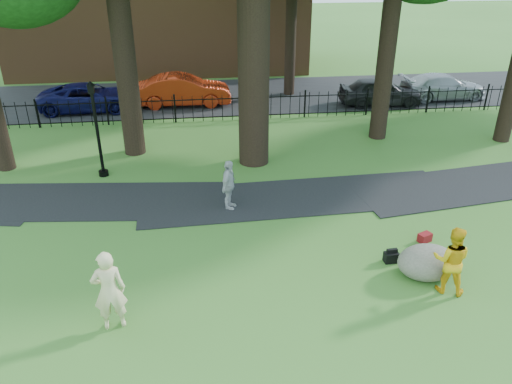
{
  "coord_description": "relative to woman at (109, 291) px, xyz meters",
  "views": [
    {
      "loc": [
        -2.05,
        -10.13,
        7.4
      ],
      "look_at": [
        -0.54,
        2.0,
        1.25
      ],
      "focal_mm": 35.0,
      "sensor_mm": 36.0,
      "label": 1
    }
  ],
  "objects": [
    {
      "name": "navy_van",
      "position": [
        -3.13,
        15.86,
        -0.29
      ],
      "size": [
        4.7,
        2.22,
        1.3
      ],
      "primitive_type": "imported",
      "rotation": [
        0.0,
        0.0,
        1.59
      ],
      "color": "#0D0E42",
      "rests_on": "ground"
    },
    {
      "name": "footpath",
      "position": [
        5.05,
        5.43,
        -0.94
      ],
      "size": [
        36.07,
        3.85,
        0.03
      ],
      "primitive_type": "cube",
      "rotation": [
        0.0,
        0.0,
        0.03
      ],
      "color": "black",
      "rests_on": "ground"
    },
    {
      "name": "red_bag",
      "position": [
        8.05,
        2.41,
        -0.82
      ],
      "size": [
        0.43,
        0.36,
        0.25
      ],
      "primitive_type": "cube",
      "rotation": [
        0.0,
        0.0,
        0.42
      ],
      "color": "maroon",
      "rests_on": "ground"
    },
    {
      "name": "iron_fence",
      "position": [
        4.05,
        13.53,
        -0.34
      ],
      "size": [
        44.0,
        0.04,
        1.2
      ],
      "color": "black",
      "rests_on": "ground"
    },
    {
      "name": "pedestrian",
      "position": [
        2.85,
        4.98,
        -0.15
      ],
      "size": [
        0.73,
        1.01,
        1.59
      ],
      "primitive_type": "imported",
      "rotation": [
        0.0,
        0.0,
        1.16
      ],
      "color": "#ACADB1",
      "rests_on": "ground"
    },
    {
      "name": "lamppost",
      "position": [
        -1.37,
        7.96,
        0.71
      ],
      "size": [
        0.33,
        0.33,
        3.37
      ],
      "rotation": [
        0.0,
        0.0,
        0.07
      ],
      "color": "black",
      "rests_on": "ground"
    },
    {
      "name": "street",
      "position": [
        4.05,
        17.53,
        -0.94
      ],
      "size": [
        80.0,
        7.0,
        0.02
      ],
      "primitive_type": "cube",
      "color": "black",
      "rests_on": "ground"
    },
    {
      "name": "woman",
      "position": [
        0.0,
        0.0,
        0.0
      ],
      "size": [
        0.75,
        0.56,
        1.88
      ],
      "primitive_type": "imported",
      "rotation": [
        0.0,
        0.0,
        3.31
      ],
      "color": "beige",
      "rests_on": "ground"
    },
    {
      "name": "red_sedan",
      "position": [
        1.42,
        16.17,
        -0.17
      ],
      "size": [
        4.68,
        1.68,
        1.53
      ],
      "primitive_type": "imported",
      "rotation": [
        0.0,
        0.0,
        1.56
      ],
      "color": "#A2250C",
      "rests_on": "ground"
    },
    {
      "name": "backpack",
      "position": [
        6.77,
        1.58,
        -0.8
      ],
      "size": [
        0.38,
        0.25,
        0.27
      ],
      "primitive_type": "cube",
      "rotation": [
        0.0,
        0.0,
        0.06
      ],
      "color": "black",
      "rests_on": "ground"
    },
    {
      "name": "silver_car",
      "position": [
        14.84,
        15.67,
        -0.29
      ],
      "size": [
        4.54,
        1.99,
        1.3
      ],
      "primitive_type": "imported",
      "rotation": [
        0.0,
        0.0,
        1.61
      ],
      "color": "#9EA1A6",
      "rests_on": "ground"
    },
    {
      "name": "ground",
      "position": [
        4.05,
        1.53,
        -0.94
      ],
      "size": [
        120.0,
        120.0,
        0.0
      ],
      "primitive_type": "plane",
      "color": "#3A6C25",
      "rests_on": "ground"
    },
    {
      "name": "boulder",
      "position": [
        7.41,
        0.93,
        -0.51
      ],
      "size": [
        1.54,
        1.2,
        0.86
      ],
      "primitive_type": "ellipsoid",
      "rotation": [
        0.0,
        0.0,
        0.07
      ],
      "color": "#5D5B4E",
      "rests_on": "ground"
    },
    {
      "name": "man",
      "position": [
        7.63,
        0.3,
        -0.09
      ],
      "size": [
        1.03,
        0.94,
        1.7
      ],
      "primitive_type": "imported",
      "rotation": [
        0.0,
        0.0,
        2.69
      ],
      "color": "gold",
      "rests_on": "ground"
    },
    {
      "name": "grey_car",
      "position": [
        11.23,
        15.03,
        -0.24
      ],
      "size": [
        4.19,
        1.9,
        1.39
      ],
      "primitive_type": "imported",
      "rotation": [
        0.0,
        0.0,
        1.51
      ],
      "color": "black",
      "rests_on": "ground"
    }
  ]
}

